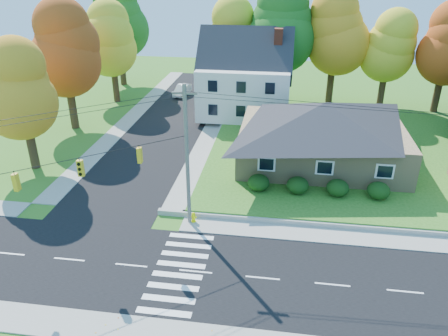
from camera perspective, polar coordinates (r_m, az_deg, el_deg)
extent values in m
plane|color=#3D7923|center=(26.82, -3.72, -13.37)|extent=(120.00, 120.00, 0.00)
cube|color=black|center=(26.82, -3.72, -13.35)|extent=(90.00, 8.00, 0.02)
cube|color=black|center=(50.86, -6.65, 6.29)|extent=(8.00, 44.00, 0.02)
cube|color=#9C9A90|center=(30.75, -1.82, -7.48)|extent=(90.00, 2.00, 0.08)
cube|color=#9C9A90|center=(23.25, -6.39, -20.99)|extent=(90.00, 2.00, 0.08)
cube|color=#3D7923|center=(45.27, 18.31, 2.90)|extent=(30.00, 30.00, 0.50)
cube|color=tan|center=(39.31, 12.56, 3.07)|extent=(14.00, 10.00, 3.20)
pyramid|color=#26262B|center=(38.37, 12.94, 6.78)|extent=(14.60, 10.60, 2.20)
cube|color=silver|center=(50.36, 2.72, 10.16)|extent=(10.00, 8.00, 5.60)
pyramid|color=#26262B|center=(49.42, 2.82, 14.63)|extent=(10.40, 8.40, 2.40)
cube|color=brown|center=(49.65, 6.89, 12.16)|extent=(0.90, 0.90, 9.60)
ellipsoid|color=#163A10|center=(34.00, 4.54, -1.90)|extent=(1.70, 1.70, 1.27)
ellipsoid|color=#163A10|center=(33.98, 9.60, -2.22)|extent=(1.70, 1.70, 1.27)
ellipsoid|color=#163A10|center=(34.23, 14.61, -2.52)|extent=(1.70, 1.70, 1.27)
ellipsoid|color=#163A10|center=(34.74, 19.53, -2.80)|extent=(1.70, 1.70, 1.27)
cylinder|color=#666059|center=(28.78, -4.84, 1.27)|extent=(0.26, 0.26, 10.00)
cube|color=#666059|center=(27.25, -5.18, 9.71)|extent=(1.60, 0.12, 0.12)
cube|color=gold|center=(26.17, -25.52, -1.69)|extent=(0.26, 0.34, 1.00)
cube|color=gold|center=(26.50, -18.22, -0.02)|extent=(0.34, 0.26, 1.00)
cube|color=gold|center=(27.31, -10.96, 1.65)|extent=(0.26, 0.34, 1.00)
cylinder|color=black|center=(26.03, -21.66, 0.52)|extent=(13.02, 10.43, 0.04)
cylinder|color=#3F2A19|center=(56.36, 1.29, 11.79)|extent=(0.80, 0.80, 5.40)
sphere|color=gold|center=(55.53, 1.33, 15.70)|extent=(6.72, 6.72, 6.72)
sphere|color=gold|center=(55.26, 1.35, 17.41)|extent=(5.91, 5.91, 5.91)
sphere|color=gold|center=(55.04, 1.37, 19.14)|extent=(5.11, 5.11, 5.11)
cylinder|color=#3F2A19|center=(54.89, 7.52, 11.68)|extent=(0.86, 0.86, 6.30)
sphere|color=#21671E|center=(53.96, 7.81, 16.36)|extent=(7.84, 7.84, 7.84)
sphere|color=#21671E|center=(53.68, 7.94, 18.42)|extent=(6.90, 6.90, 6.90)
sphere|color=#21671E|center=(53.47, 8.08, 20.50)|extent=(5.96, 5.96, 5.96)
cylinder|color=#3F2A19|center=(56.16, 13.78, 11.26)|extent=(0.83, 0.83, 5.85)
sphere|color=orange|center=(55.29, 14.25, 15.48)|extent=(7.28, 7.28, 7.28)
sphere|color=orange|center=(55.02, 14.47, 17.34)|extent=(6.41, 6.41, 6.41)
sphere|color=orange|center=(54.80, 14.69, 19.21)|extent=(5.53, 5.53, 5.53)
cylinder|color=#3F2A19|center=(56.20, 19.98, 9.98)|extent=(0.77, 0.77, 4.95)
sphere|color=gold|center=(55.42, 20.54, 13.52)|extent=(6.16, 6.16, 6.16)
sphere|color=gold|center=(55.15, 20.80, 15.07)|extent=(5.42, 5.42, 5.42)
sphere|color=gold|center=(54.93, 21.06, 16.64)|extent=(4.68, 4.68, 4.68)
cylinder|color=#3F2A19|center=(56.74, 26.18, 9.26)|extent=(0.80, 0.80, 5.40)
sphere|color=#AD4515|center=(55.92, 26.97, 13.07)|extent=(6.72, 6.72, 6.72)
cylinder|color=#3F2A19|center=(41.46, -23.91, 3.17)|extent=(0.77, 0.77, 4.95)
sphere|color=orange|center=(40.35, -24.82, 7.84)|extent=(6.16, 6.16, 6.16)
sphere|color=orange|center=(39.96, -25.23, 9.93)|extent=(5.42, 5.42, 5.42)
sphere|color=orange|center=(39.63, -25.66, 12.06)|extent=(4.68, 4.68, 4.68)
cylinder|color=#3F2A19|center=(49.95, -19.27, 8.16)|extent=(0.83, 0.83, 5.85)
sphere|color=#AD4515|center=(48.93, -20.01, 12.86)|extent=(7.28, 7.28, 7.28)
sphere|color=#AD4515|center=(48.60, -20.34, 14.93)|extent=(6.41, 6.41, 6.41)
sphere|color=#AD4515|center=(48.34, -20.68, 17.04)|extent=(5.53, 5.53, 5.53)
cylinder|color=#3F2A19|center=(58.33, -14.04, 11.02)|extent=(0.80, 0.80, 5.40)
sphere|color=gold|center=(57.50, -14.46, 14.77)|extent=(6.72, 6.72, 6.72)
sphere|color=gold|center=(57.22, -14.66, 16.41)|extent=(5.91, 5.91, 5.91)
sphere|color=gold|center=(56.99, -14.85, 18.07)|extent=(5.11, 5.11, 5.11)
cylinder|color=#3F2A19|center=(66.18, -13.20, 13.23)|extent=(0.86, 0.86, 6.30)
sphere|color=#21671E|center=(65.38, -13.61, 17.11)|extent=(7.84, 7.84, 7.84)
sphere|color=#21671E|center=(65.14, -13.80, 18.81)|extent=(6.90, 6.90, 6.90)
sphere|color=#21671E|center=(64.94, -13.99, 20.52)|extent=(5.96, 5.96, 5.96)
imported|color=white|center=(59.97, -5.47, 10.09)|extent=(1.83, 4.28, 1.37)
cylinder|color=#FFFB00|center=(31.18, -3.98, -7.00)|extent=(0.36, 0.36, 0.10)
cylinder|color=#FFFB00|center=(31.01, -4.00, -6.54)|extent=(0.24, 0.24, 0.54)
sphere|color=#FFFB00|center=(30.84, -4.02, -6.03)|extent=(0.26, 0.26, 0.26)
cylinder|color=#FFFB00|center=(30.96, -4.00, -6.38)|extent=(0.46, 0.21, 0.12)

